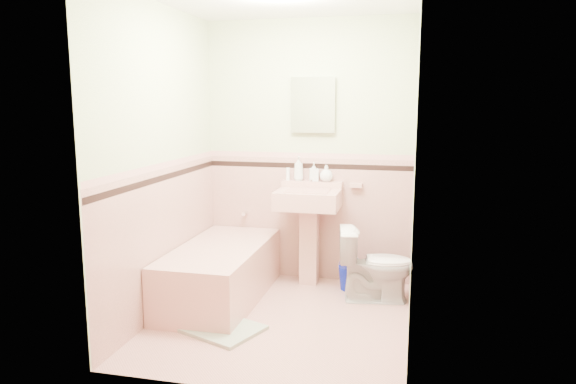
% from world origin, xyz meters
% --- Properties ---
extents(floor, '(2.20, 2.20, 0.00)m').
position_xyz_m(floor, '(0.00, 0.00, 0.00)').
color(floor, tan).
rests_on(floor, ground).
extents(wall_back, '(2.50, 0.00, 2.50)m').
position_xyz_m(wall_back, '(0.00, 1.10, 1.25)').
color(wall_back, '#F8EECA').
rests_on(wall_back, ground).
extents(wall_front, '(2.50, 0.00, 2.50)m').
position_xyz_m(wall_front, '(0.00, -1.10, 1.25)').
color(wall_front, '#F8EECA').
rests_on(wall_front, ground).
extents(wall_left, '(0.00, 2.50, 2.50)m').
position_xyz_m(wall_left, '(-1.00, 0.00, 1.25)').
color(wall_left, '#F8EECA').
rests_on(wall_left, ground).
extents(wall_right, '(0.00, 2.50, 2.50)m').
position_xyz_m(wall_right, '(1.00, 0.00, 1.25)').
color(wall_right, '#F8EECA').
rests_on(wall_right, ground).
extents(wainscot_back, '(2.00, 0.00, 2.00)m').
position_xyz_m(wainscot_back, '(0.00, 1.09, 0.60)').
color(wainscot_back, '#D1998C').
rests_on(wainscot_back, ground).
extents(wainscot_front, '(2.00, 0.00, 2.00)m').
position_xyz_m(wainscot_front, '(0.00, -1.09, 0.60)').
color(wainscot_front, '#D1998C').
rests_on(wainscot_front, ground).
extents(wainscot_left, '(0.00, 2.20, 2.20)m').
position_xyz_m(wainscot_left, '(-0.99, 0.00, 0.60)').
color(wainscot_left, '#D1998C').
rests_on(wainscot_left, ground).
extents(wainscot_right, '(0.00, 2.20, 2.20)m').
position_xyz_m(wainscot_right, '(0.99, 0.00, 0.60)').
color(wainscot_right, '#D1998C').
rests_on(wainscot_right, ground).
extents(accent_back, '(2.00, 0.00, 2.00)m').
position_xyz_m(accent_back, '(0.00, 1.08, 1.12)').
color(accent_back, black).
rests_on(accent_back, ground).
extents(accent_front, '(2.00, 0.00, 2.00)m').
position_xyz_m(accent_front, '(0.00, -1.08, 1.12)').
color(accent_front, black).
rests_on(accent_front, ground).
extents(accent_left, '(0.00, 2.20, 2.20)m').
position_xyz_m(accent_left, '(-0.98, 0.00, 1.12)').
color(accent_left, black).
rests_on(accent_left, ground).
extents(accent_right, '(0.00, 2.20, 2.20)m').
position_xyz_m(accent_right, '(0.98, 0.00, 1.12)').
color(accent_right, black).
rests_on(accent_right, ground).
extents(cap_back, '(2.00, 0.00, 2.00)m').
position_xyz_m(cap_back, '(0.00, 1.08, 1.22)').
color(cap_back, '#CE938B').
rests_on(cap_back, ground).
extents(cap_front, '(2.00, 0.00, 2.00)m').
position_xyz_m(cap_front, '(0.00, -1.08, 1.22)').
color(cap_front, '#CE938B').
rests_on(cap_front, ground).
extents(cap_left, '(0.00, 2.20, 2.20)m').
position_xyz_m(cap_left, '(-0.98, 0.00, 1.22)').
color(cap_left, '#CE938B').
rests_on(cap_left, ground).
extents(cap_right, '(0.00, 2.20, 2.20)m').
position_xyz_m(cap_right, '(0.98, 0.00, 1.22)').
color(cap_right, '#CE938B').
rests_on(cap_right, ground).
extents(bathtub, '(0.70, 1.50, 0.45)m').
position_xyz_m(bathtub, '(-0.63, 0.33, 0.23)').
color(bathtub, tan).
rests_on(bathtub, floor).
extents(tub_faucet, '(0.04, 0.12, 0.04)m').
position_xyz_m(tub_faucet, '(-0.63, 1.05, 0.63)').
color(tub_faucet, silver).
rests_on(tub_faucet, wall_back).
extents(sink, '(0.58, 0.48, 0.92)m').
position_xyz_m(sink, '(0.05, 0.86, 0.46)').
color(sink, tan).
rests_on(sink, floor).
extents(sink_faucet, '(0.02, 0.02, 0.10)m').
position_xyz_m(sink_faucet, '(0.05, 1.00, 0.95)').
color(sink_faucet, silver).
rests_on(sink_faucet, sink).
extents(medicine_cabinet, '(0.41, 0.04, 0.51)m').
position_xyz_m(medicine_cabinet, '(0.05, 1.07, 1.70)').
color(medicine_cabinet, white).
rests_on(medicine_cabinet, wall_back).
extents(soap_dish, '(0.12, 0.07, 0.04)m').
position_xyz_m(soap_dish, '(0.47, 1.06, 0.95)').
color(soap_dish, tan).
rests_on(soap_dish, wall_back).
extents(soap_bottle_left, '(0.11, 0.11, 0.23)m').
position_xyz_m(soap_bottle_left, '(-0.08, 1.04, 1.10)').
color(soap_bottle_left, '#B2B2B2').
rests_on(soap_bottle_left, sink).
extents(soap_bottle_mid, '(0.10, 0.10, 0.18)m').
position_xyz_m(soap_bottle_mid, '(0.07, 1.04, 1.07)').
color(soap_bottle_mid, '#B2B2B2').
rests_on(soap_bottle_mid, sink).
extents(soap_bottle_right, '(0.14, 0.14, 0.16)m').
position_xyz_m(soap_bottle_right, '(0.19, 1.04, 1.06)').
color(soap_bottle_right, '#B2B2B2').
rests_on(soap_bottle_right, sink).
extents(tube, '(0.05, 0.05, 0.12)m').
position_xyz_m(tube, '(-0.19, 1.04, 1.04)').
color(tube, white).
rests_on(tube, sink).
extents(toilet, '(0.69, 0.46, 0.65)m').
position_xyz_m(toilet, '(0.71, 0.61, 0.32)').
color(toilet, white).
rests_on(toilet, floor).
extents(bucket, '(0.27, 0.27, 0.22)m').
position_xyz_m(bucket, '(0.46, 0.83, 0.11)').
color(bucket, '#0716A5').
rests_on(bucket, floor).
extents(bath_mat, '(0.80, 0.67, 0.03)m').
position_xyz_m(bath_mat, '(-0.44, -0.28, 0.01)').
color(bath_mat, gray).
rests_on(bath_mat, floor).
extents(shoe, '(0.15, 0.10, 0.05)m').
position_xyz_m(shoe, '(-0.38, -0.34, 0.05)').
color(shoe, '#BF1E59').
rests_on(shoe, bath_mat).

